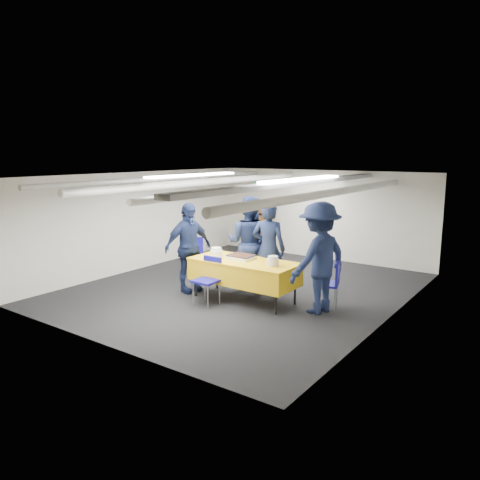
% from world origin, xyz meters
% --- Properties ---
extents(ground, '(7.00, 7.00, 0.00)m').
position_xyz_m(ground, '(0.00, 0.00, 0.00)').
color(ground, black).
rests_on(ground, ground).
extents(room_shell, '(6.00, 7.00, 2.30)m').
position_xyz_m(room_shell, '(0.09, 0.41, 1.81)').
color(room_shell, silver).
rests_on(room_shell, ground).
extents(serving_table, '(2.05, 0.91, 0.77)m').
position_xyz_m(serving_table, '(0.45, -0.62, 0.56)').
color(serving_table, black).
rests_on(serving_table, ground).
extents(sheet_cake, '(0.49, 0.38, 0.09)m').
position_xyz_m(sheet_cake, '(0.34, -0.55, 0.81)').
color(sheet_cake, white).
rests_on(sheet_cake, serving_table).
extents(plate_stack_left, '(0.24, 0.24, 0.18)m').
position_xyz_m(plate_stack_left, '(-0.16, -0.67, 0.85)').
color(plate_stack_left, white).
rests_on(plate_stack_left, serving_table).
extents(plate_stack_right, '(0.22, 0.22, 0.18)m').
position_xyz_m(plate_stack_right, '(1.11, -0.67, 0.85)').
color(plate_stack_right, white).
rests_on(plate_stack_right, serving_table).
extents(podium, '(0.62, 0.53, 1.25)m').
position_xyz_m(podium, '(-1.60, 3.05, 0.61)').
color(podium, brown).
rests_on(podium, ground).
extents(chair_near, '(0.42, 0.42, 0.87)m').
position_xyz_m(chair_near, '(0.04, -1.14, 0.53)').
color(chair_near, gray).
rests_on(chair_near, ground).
extents(chair_right, '(0.53, 0.53, 0.87)m').
position_xyz_m(chair_right, '(1.99, -0.12, 0.53)').
color(chair_right, gray).
rests_on(chair_right, ground).
extents(chair_left, '(0.59, 0.59, 0.87)m').
position_xyz_m(chair_left, '(-1.44, 0.17, 0.53)').
color(chair_left, gray).
rests_on(chair_left, ground).
extents(sailor_a, '(0.75, 0.59, 1.82)m').
position_xyz_m(sailor_a, '(0.62, -0.03, 0.91)').
color(sailor_a, '#0E1632').
rests_on(sailor_a, ground).
extents(sailor_b, '(1.08, 0.94, 1.90)m').
position_xyz_m(sailor_b, '(0.08, 0.08, 0.95)').
color(sailor_b, '#0E1632').
rests_on(sailor_b, ground).
extents(sailor_c, '(0.68, 1.12, 1.79)m').
position_xyz_m(sailor_c, '(-0.78, -0.78, 0.89)').
color(sailor_c, '#0E1632').
rests_on(sailor_c, ground).
extents(sailor_d, '(1.02, 1.39, 1.93)m').
position_xyz_m(sailor_d, '(1.87, -0.40, 0.97)').
color(sailor_d, '#0E1632').
rests_on(sailor_d, ground).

